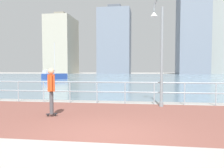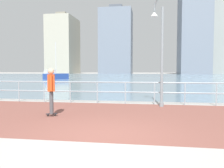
{
  "view_description": "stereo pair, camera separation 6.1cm",
  "coord_description": "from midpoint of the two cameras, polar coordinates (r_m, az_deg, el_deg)",
  "views": [
    {
      "loc": [
        1.02,
        -5.62,
        1.65
      ],
      "look_at": [
        -0.31,
        3.36,
        1.1
      ],
      "focal_mm": 37.2,
      "sensor_mm": 36.0,
      "label": 1
    },
    {
      "loc": [
        1.08,
        -5.61,
        1.65
      ],
      "look_at": [
        -0.31,
        3.36,
        1.1
      ],
      "focal_mm": 37.2,
      "sensor_mm": 36.0,
      "label": 2
    }
  ],
  "objects": [
    {
      "name": "ground",
      "position": [
        45.66,
        7.49,
        1.36
      ],
      "size": [
        220.0,
        220.0,
        0.0
      ],
      "primitive_type": "plane",
      "color": "#ADAAA5"
    },
    {
      "name": "brick_paving",
      "position": [
        8.36,
        1.46,
        -7.89
      ],
      "size": [
        28.0,
        6.15,
        0.01
      ],
      "primitive_type": "cube",
      "color": "brown",
      "rests_on": "ground"
    },
    {
      "name": "harbor_water",
      "position": [
        56.24,
        7.74,
        1.75
      ],
      "size": [
        180.0,
        88.0,
        0.0
      ],
      "primitive_type": "cube",
      "color": "#6B899E",
      "rests_on": "ground"
    },
    {
      "name": "waterfront_railing",
      "position": [
        11.29,
        3.47,
        -1.14
      ],
      "size": [
        25.25,
        0.06,
        1.08
      ],
      "color": "#9EADB7",
      "rests_on": "ground"
    },
    {
      "name": "lamppost",
      "position": [
        10.81,
        11.78,
        9.38
      ],
      "size": [
        0.63,
        0.69,
        5.02
      ],
      "color": "gray",
      "rests_on": "ground"
    },
    {
      "name": "skateboarder",
      "position": [
        8.52,
        -14.51,
        -0.81
      ],
      "size": [
        0.41,
        0.55,
        1.71
      ],
      "color": "black",
      "rests_on": "ground"
    },
    {
      "name": "sailboat_blue",
      "position": [
        43.08,
        -13.73,
        2.0
      ],
      "size": [
        3.64,
        4.8,
        6.61
      ],
      "color": "#284799",
      "rests_on": "ground"
    },
    {
      "name": "tower_concrete",
      "position": [
        105.73,
        1.03,
        10.33
      ],
      "size": [
        14.09,
        12.63,
        30.26
      ],
      "color": "slate",
      "rests_on": "ground"
    },
    {
      "name": "tower_beige",
      "position": [
        111.15,
        -11.87,
        9.24
      ],
      "size": [
        11.27,
        16.92,
        27.64
      ],
      "color": "#B2AD99",
      "rests_on": "ground"
    },
    {
      "name": "tower_steel",
      "position": [
        99.45,
        19.53,
        12.86
      ],
      "size": [
        11.29,
        14.02,
        38.15
      ],
      "color": "slate",
      "rests_on": "ground"
    }
  ]
}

